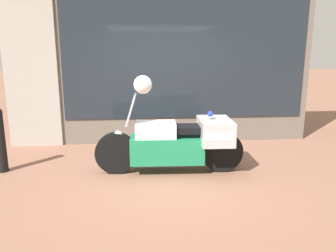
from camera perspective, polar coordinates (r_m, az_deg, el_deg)
The scene contains 6 objects.
ground_plane at distance 5.49m, azimuth 0.52°, elevation -7.95°, with size 60.00×60.00×0.00m, color #8E604C.
shop_building at distance 7.10m, azimuth -4.89°, elevation 13.55°, with size 6.40×0.55×4.06m.
window_display at distance 7.35m, azimuth 2.52°, elevation 1.40°, with size 4.89×0.30×2.08m.
paramedic_motorcycle at distance 5.33m, azimuth 2.09°, elevation -2.66°, with size 2.42×0.81×1.30m.
white_helmet at distance 5.14m, azimuth -4.41°, elevation 7.20°, with size 0.29×0.29×0.29m, color white.
street_bollard at distance 6.00m, azimuth -27.25°, elevation -2.02°, with size 0.17×0.17×1.08m.
Camera 1 is at (-0.50, -5.10, 1.96)m, focal length 35.00 mm.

